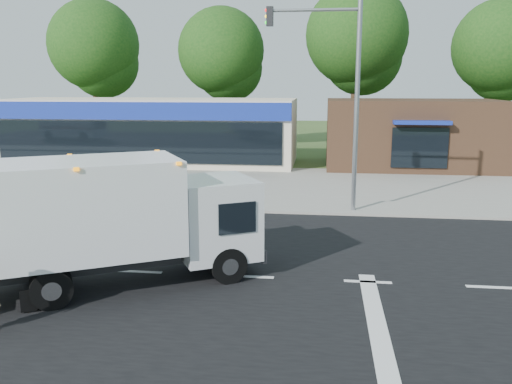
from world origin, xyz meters
TOP-DOWN VIEW (x-y plane):
  - ground at (0.00, 0.00)m, footprint 120.00×120.00m
  - road_asphalt at (0.00, 0.00)m, footprint 60.00×14.00m
  - sidewalk at (0.00, 8.20)m, footprint 60.00×2.40m
  - parking_apron at (0.00, 14.00)m, footprint 60.00×9.00m
  - lane_markings at (1.35, -1.35)m, footprint 55.20×7.00m
  - ems_box_truck at (-3.33, -0.98)m, footprint 7.40×5.46m
  - retail_strip_mall at (-9.00, 19.93)m, footprint 18.00×6.20m
  - brown_storefront at (7.00, 19.98)m, footprint 10.00×6.70m
  - traffic_signal_pole at (2.35, 7.60)m, footprint 3.51×0.25m
  - background_trees at (-0.85, 28.16)m, footprint 36.77×7.39m

SIDE VIEW (x-z plane):
  - ground at x=0.00m, z-range 0.00..0.00m
  - road_asphalt at x=0.00m, z-range -0.01..0.01m
  - parking_apron at x=0.00m, z-range 0.00..0.02m
  - lane_markings at x=1.35m, z-range 0.01..0.02m
  - sidewalk at x=0.00m, z-range 0.00..0.12m
  - ems_box_truck at x=-3.33m, z-range 0.25..3.45m
  - brown_storefront at x=7.00m, z-range 0.00..4.00m
  - retail_strip_mall at x=-9.00m, z-range 0.01..4.01m
  - traffic_signal_pole at x=2.35m, z-range 0.92..8.92m
  - background_trees at x=-0.85m, z-range 1.33..13.43m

